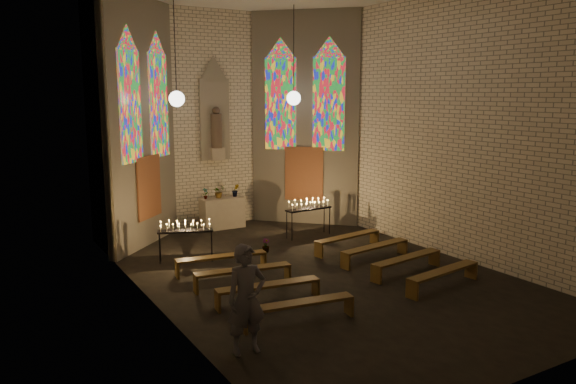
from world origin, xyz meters
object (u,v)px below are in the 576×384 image
object	(u,v)px
votive_stand_left	(185,228)
visitor	(246,299)
aisle_flower_pot	(266,245)
votive_stand_right	(309,206)
altar	(222,213)

from	to	relation	value
votive_stand_left	visitor	distance (m)	5.59
aisle_flower_pot	votive_stand_left	bearing A→B (deg)	172.41
visitor	votive_stand_right	bearing A→B (deg)	54.92
aisle_flower_pot	votive_stand_right	bearing A→B (deg)	23.54
altar	votive_stand_right	size ratio (longest dim) A/B	0.92
altar	votive_stand_left	world-z (taller)	votive_stand_left
altar	votive_stand_left	bearing A→B (deg)	-128.67
votive_stand_right	visitor	size ratio (longest dim) A/B	0.81
votive_stand_left	visitor	xyz separation A→B (m)	(-0.97, -5.51, 0.05)
votive_stand_right	altar	bearing A→B (deg)	124.62
aisle_flower_pot	visitor	size ratio (longest dim) A/B	0.20
votive_stand_left	aisle_flower_pot	bearing A→B (deg)	13.34
votive_stand_left	votive_stand_right	xyz separation A→B (m)	(4.17, 0.56, 0.05)
votive_stand_right	aisle_flower_pot	bearing A→B (deg)	-159.24
votive_stand_left	altar	bearing A→B (deg)	72.26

